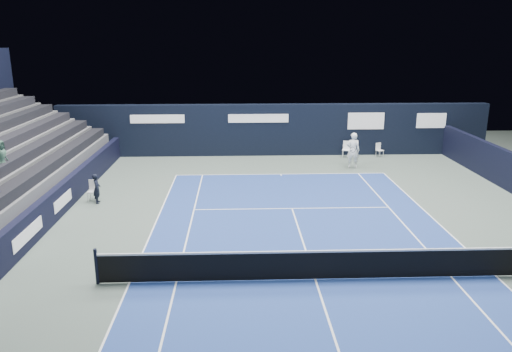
{
  "coord_description": "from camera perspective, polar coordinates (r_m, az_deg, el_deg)",
  "views": [
    {
      "loc": [
        -2.28,
        -13.38,
        6.94
      ],
      "look_at": [
        -1.5,
        6.92,
        1.3
      ],
      "focal_mm": 35.0,
      "sensor_mm": 36.0,
      "label": 1
    }
  ],
  "objects": [
    {
      "name": "ground",
      "position": [
        17.03,
        5.75,
        -8.62
      ],
      "size": [
        48.0,
        48.0,
        0.0
      ],
      "primitive_type": "plane",
      "color": "#4A584E",
      "rests_on": "ground"
    },
    {
      "name": "court_surface",
      "position": [
        15.24,
        6.79,
        -11.67
      ],
      "size": [
        10.97,
        23.77,
        0.01
      ],
      "primitive_type": "cube",
      "color": "navy",
      "rests_on": "ground"
    },
    {
      "name": "folding_chair_back_a",
      "position": [
        30.49,
        10.28,
        3.17
      ],
      "size": [
        0.54,
        0.53,
        0.97
      ],
      "rotation": [
        0.0,
        0.0,
        -0.34
      ],
      "color": "white",
      "rests_on": "ground"
    },
    {
      "name": "folding_chair_back_b",
      "position": [
        31.04,
        13.89,
        3.04
      ],
      "size": [
        0.48,
        0.48,
        0.84
      ],
      "rotation": [
        0.0,
        0.0,
        0.42
      ],
      "color": "white",
      "rests_on": "ground"
    },
    {
      "name": "line_judge_chair",
      "position": [
        23.08,
        -18.12,
        -1.42
      ],
      "size": [
        0.44,
        0.42,
        0.92
      ],
      "rotation": [
        0.0,
        0.0,
        -0.08
      ],
      "color": "silver",
      "rests_on": "ground"
    },
    {
      "name": "line_judge",
      "position": [
        22.63,
        -17.73,
        -1.37
      ],
      "size": [
        0.38,
        0.52,
        1.3
      ],
      "primitive_type": "imported",
      "rotation": [
        0.0,
        0.0,
        1.73
      ],
      "color": "black",
      "rests_on": "ground"
    },
    {
      "name": "court_markings",
      "position": [
        15.24,
        6.79,
        -11.65
      ],
      "size": [
        11.03,
        23.83,
        0.0
      ],
      "color": "white",
      "rests_on": "court_surface"
    },
    {
      "name": "tennis_net",
      "position": [
        15.02,
        6.85,
        -9.96
      ],
      "size": [
        12.9,
        0.1,
        1.1
      ],
      "color": "black",
      "rests_on": "ground"
    },
    {
      "name": "back_sponsor_wall",
      "position": [
        30.45,
        2.15,
        5.32
      ],
      "size": [
        26.0,
        0.63,
        3.1
      ],
      "color": "black",
      "rests_on": "ground"
    },
    {
      "name": "side_barrier_left",
      "position": [
        21.61,
        -21.63,
        -2.68
      ],
      "size": [
        0.33,
        22.0,
        1.2
      ],
      "color": "black",
      "rests_on": "ground"
    },
    {
      "name": "tennis_player",
      "position": [
        27.86,
        11.03,
        2.89
      ],
      "size": [
        0.79,
        0.9,
        1.97
      ],
      "color": "white",
      "rests_on": "ground"
    }
  ]
}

